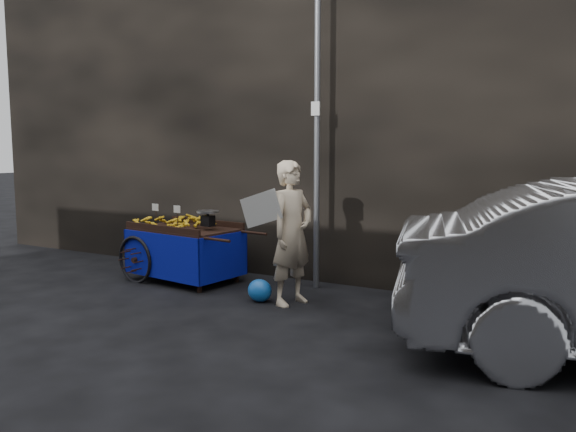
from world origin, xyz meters
The scene contains 6 objects.
ground centered at (0.00, 0.00, 0.00)m, with size 80.00×80.00×0.00m, color black.
building_wall centered at (0.39, 2.60, 2.50)m, with size 13.50×2.00×5.00m.
street_pole centered at (0.30, 1.30, 2.01)m, with size 0.12×0.10×4.00m.
banana_cart centered at (-1.55, 0.74, 0.68)m, with size 2.14×1.19×1.11m.
vendor centered at (0.41, 0.41, 0.87)m, with size 0.87×0.72×1.74m.
plastic_bag centered at (0.03, 0.29, 0.14)m, with size 0.31×0.25×0.28m, color blue.
Camera 1 is at (3.61, -5.44, 1.85)m, focal length 35.00 mm.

